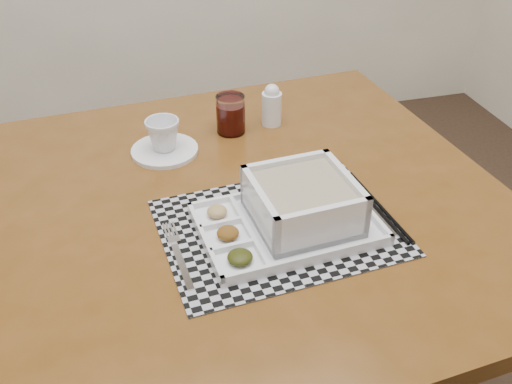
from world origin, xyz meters
TOP-DOWN VIEW (x-y plane):
  - dining_table at (0.79, 0.80)m, footprint 1.08×1.08m
  - placemat at (0.81, 0.69)m, footprint 0.45×0.36m
  - serving_tray at (0.84, 0.68)m, footprint 0.34×0.25m
  - fork at (0.62, 0.66)m, footprint 0.03×0.19m
  - spoon at (1.00, 0.74)m, footprint 0.04×0.18m
  - chopsticks at (1.01, 0.69)m, footprint 0.04×0.24m
  - saucer at (0.64, 1.01)m, footprint 0.15×0.15m
  - cup at (0.64, 1.01)m, footprint 0.10×0.10m
  - juice_glass at (0.81, 1.07)m, footprint 0.07×0.07m
  - creamer_bottle at (0.91, 1.08)m, footprint 0.05×0.05m

SIDE VIEW (x-z plane):
  - dining_table at x=0.79m, z-range 0.30..1.05m
  - placemat at x=0.81m, z-range 0.75..0.75m
  - fork at x=0.62m, z-range 0.75..0.76m
  - saucer at x=0.64m, z-range 0.75..0.76m
  - spoon at x=1.00m, z-range 0.75..0.76m
  - chopsticks at x=1.01m, z-range 0.75..0.76m
  - serving_tray at x=0.84m, z-range 0.74..0.84m
  - juice_glass at x=0.81m, z-range 0.75..0.84m
  - cup at x=0.64m, z-range 0.76..0.83m
  - creamer_bottle at x=0.91m, z-range 0.75..0.85m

